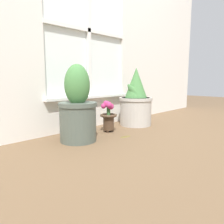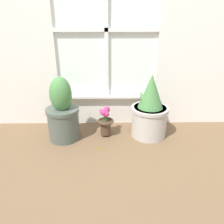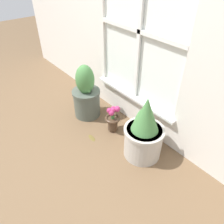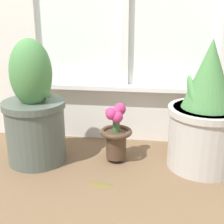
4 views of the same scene
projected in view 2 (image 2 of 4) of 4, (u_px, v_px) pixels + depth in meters
name	position (u px, v px, depth m)	size (l,w,h in m)	color
ground_plane	(107.00, 148.00, 1.92)	(10.00, 10.00, 0.00)	brown
potted_plant_left	(63.00, 114.00, 1.97)	(0.30, 0.30, 0.59)	#4C564C
potted_plant_right	(150.00, 111.00, 2.02)	(0.34, 0.34, 0.60)	#B7B2A8
flower_vase	(106.00, 121.00, 2.06)	(0.16, 0.16, 0.28)	#473323
fallen_leaf	(101.00, 148.00, 1.90)	(0.11, 0.06, 0.01)	brown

